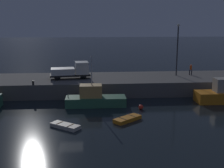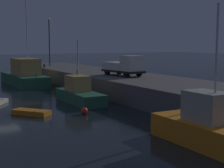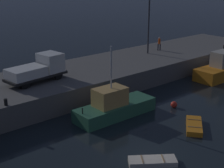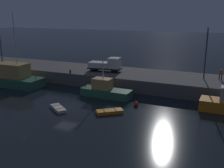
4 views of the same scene
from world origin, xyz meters
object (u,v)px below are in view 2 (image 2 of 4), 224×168
Objects in this scene: fishing_boat_blue at (215,131)px; fishing_boat_white at (25,75)px; bollard_central at (78,72)px; lamp_post_west at (49,38)px; bollard_east at (44,66)px; dinghy_red_small at (31,112)px; fishing_trawler_red at (79,93)px; utility_truck at (124,66)px; mooring_buoy_near at (84,111)px.

fishing_boat_blue is 0.72× the size of fishing_boat_white.
bollard_central is at bearing 173.00° from fishing_boat_blue.
bollard_east is (4.02, -2.39, -4.60)m from lamp_post_west.
fishing_boat_white reaches higher than dinghy_red_small.
bollard_east is at bearing 158.91° from dinghy_red_small.
bollard_central is (-8.26, 3.54, 1.44)m from fishing_trawler_red.
lamp_post_west is 19.07m from bollard_central.
fishing_trawler_red is 7.02m from dinghy_red_small.
lamp_post_west reaches higher than dinghy_red_small.
dinghy_red_small is at bearing -14.22° from fishing_boat_white.
fishing_boat_blue is at bearing -18.57° from utility_truck.
dinghy_red_small is 15.32m from utility_truck.
fishing_trawler_red is 12.53× the size of mooring_buoy_near.
fishing_trawler_red is at bearing 159.31° from mooring_buoy_near.
dinghy_red_small is 6.02× the size of bollard_central.
fishing_boat_blue is at bearing 1.04° from fishing_trawler_red.
fishing_trawler_red is at bearing -9.95° from bollard_east.
utility_truck is at bearing 10.10° from bollard_east.
fishing_boat_blue is 22.35m from utility_truck.
fishing_boat_blue is 45.27m from lamp_post_west.
bollard_east reaches higher than dinghy_red_small.
bollard_central is at bearing -8.71° from lamp_post_west.
fishing_boat_white is 23.17× the size of bollard_east.
utility_truck is 11.08× the size of bollard_central.
lamp_post_west is at bearing 166.56° from fishing_trawler_red.
bollard_central is (-5.10, -3.87, -0.92)m from utility_truck.
fishing_boat_white is 21.89m from dinghy_red_small.
fishing_boat_blue reaches higher than utility_truck.
mooring_buoy_near reaches higher than dinghy_red_small.
fishing_trawler_red is 0.61× the size of fishing_boat_white.
mooring_buoy_near is 0.10× the size of utility_truck.
fishing_trawler_red is at bearing 119.58° from dinghy_red_small.
mooring_buoy_near is 15.14m from bollard_central.
bollard_central is at bearing 157.81° from mooring_buoy_near.
fishing_boat_blue is 1.08× the size of lamp_post_west.
fishing_trawler_red is 1.25× the size of utility_truck.
bollard_central is 14.28m from bollard_east.
fishing_boat_blue is at bearing 11.25° from mooring_buoy_near.
utility_truck reaches higher than bollard_east.
fishing_boat_blue reaches higher than dinghy_red_small.
mooring_buoy_near is (-12.30, -2.45, -0.73)m from fishing_boat_blue.
lamp_post_west is (-26.55, 6.34, 6.04)m from fishing_trawler_red.
utility_truck is (23.39, 1.06, -3.68)m from lamp_post_west.
mooring_buoy_near is 33.93m from lamp_post_west.
utility_truck is at bearing 37.15° from bollard_central.
fishing_boat_white reaches higher than bollard_east.
mooring_buoy_near is 0.07× the size of lamp_post_west.
mooring_buoy_near is at bearing -3.49° from fishing_boat_white.
utility_truck is (-8.78, 9.53, 3.02)m from mooring_buoy_near.
fishing_boat_blue is 12.56m from mooring_buoy_near.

